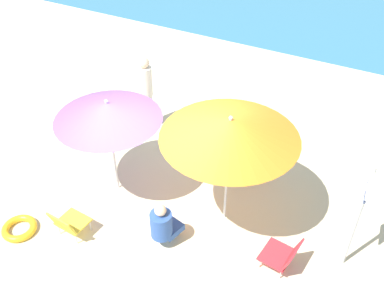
% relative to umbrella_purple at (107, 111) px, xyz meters
% --- Properties ---
extents(ground_plane, '(40.00, 40.00, 0.00)m').
position_rel_umbrella_purple_xyz_m(ground_plane, '(0.92, 0.03, -1.73)').
color(ground_plane, beige).
extents(umbrella_purple, '(1.81, 1.81, 1.95)m').
position_rel_umbrella_purple_xyz_m(umbrella_purple, '(0.00, 0.00, 0.00)').
color(umbrella_purple, silver).
rests_on(umbrella_purple, ground_plane).
extents(umbrella_orange, '(2.14, 2.14, 2.14)m').
position_rel_umbrella_purple_xyz_m(umbrella_orange, '(2.07, 0.25, 0.18)').
color(umbrella_orange, silver).
rests_on(umbrella_orange, ground_plane).
extents(beach_chair_a, '(0.58, 0.57, 0.57)m').
position_rel_umbrella_purple_xyz_m(beach_chair_a, '(3.28, -0.30, -1.43)').
color(beach_chair_a, red).
rests_on(beach_chair_a, ground_plane).
extents(beach_chair_b, '(0.68, 0.69, 0.69)m').
position_rel_umbrella_purple_xyz_m(beach_chair_b, '(1.92, 1.60, -1.37)').
color(beach_chair_b, red).
rests_on(beach_chair_b, ground_plane).
extents(beach_chair_c, '(0.52, 0.54, 0.59)m').
position_rel_umbrella_purple_xyz_m(beach_chair_c, '(-0.03, -1.32, -1.41)').
color(beach_chair_c, gold).
rests_on(beach_chair_c, ground_plane).
extents(person_a, '(0.29, 0.29, 1.67)m').
position_rel_umbrella_purple_xyz_m(person_a, '(-0.54, 1.94, -0.88)').
color(person_a, silver).
rests_on(person_a, ground_plane).
extents(person_b, '(0.44, 0.57, 0.88)m').
position_rel_umbrella_purple_xyz_m(person_b, '(1.42, -0.71, -1.30)').
color(person_b, '#2D519E').
rests_on(person_b, ground_plane).
extents(warning_sign, '(0.06, 0.45, 2.01)m').
position_rel_umbrella_purple_xyz_m(warning_sign, '(4.12, 0.23, -0.43)').
color(warning_sign, '#ADADB2').
rests_on(warning_sign, ground_plane).
extents(swim_ring, '(0.58, 0.58, 0.12)m').
position_rel_umbrella_purple_xyz_m(swim_ring, '(-0.87, -1.64, -1.67)').
color(swim_ring, yellow).
rests_on(swim_ring, ground_plane).
extents(beach_bag, '(0.38, 0.38, 0.27)m').
position_rel_umbrella_purple_xyz_m(beach_bag, '(-0.94, 1.16, -1.60)').
color(beach_bag, '#389970').
rests_on(beach_bag, ground_plane).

